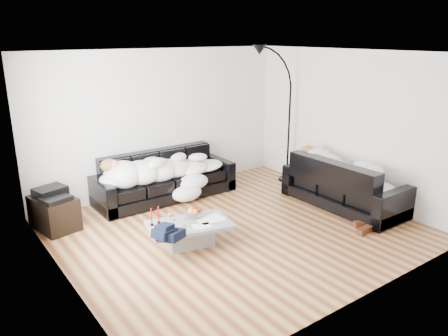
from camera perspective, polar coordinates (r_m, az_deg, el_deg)
ground at (r=6.70m, az=1.52°, el=-8.00°), size 5.00×5.00×0.00m
wall_back at (r=8.11m, az=-8.16°, el=6.01°), size 5.00×0.02×2.60m
wall_left at (r=5.19m, az=-20.88°, el=-1.38°), size 0.02×4.50×2.60m
wall_right at (r=7.99m, az=16.05°, el=5.35°), size 0.02×4.50×2.60m
ceiling at (r=6.06m, az=1.72°, el=14.83°), size 5.00×5.00×0.00m
sofa_back at (r=7.85m, az=-7.69°, el=-1.04°), size 2.52×0.87×0.82m
sofa_right at (r=7.68m, az=15.43°, el=-1.85°), size 0.90×2.10×0.85m
sleeper_back at (r=7.74m, az=-7.58°, el=0.41°), size 2.13×0.74×0.43m
sleeper_right at (r=7.61m, az=15.56°, el=-0.33°), size 0.76×1.80×0.44m
teal_cushion at (r=7.94m, az=11.70°, el=1.29°), size 0.42×0.38×0.20m
coffee_table at (r=6.19m, az=-4.50°, el=-8.58°), size 1.25×0.89×0.33m
fruit_bowl at (r=6.28m, az=-3.95°, el=-5.80°), size 0.25×0.25×0.14m
wine_glass_a at (r=6.10m, az=-7.11°, el=-6.53°), size 0.08×0.08×0.16m
wine_glass_b at (r=5.95m, az=-6.65°, el=-7.07°), size 0.08×0.08×0.18m
wine_glass_c at (r=6.01m, az=-5.20°, el=-6.80°), size 0.08×0.08×0.17m
candle_left at (r=6.06m, az=-9.45°, el=-6.35°), size 0.05×0.05×0.25m
candle_right at (r=6.11m, az=-8.54°, el=-6.09°), size 0.06×0.06×0.25m
newspaper_a at (r=6.22m, az=-1.78°, el=-6.63°), size 0.40×0.31×0.01m
newspaper_b at (r=6.01m, az=-2.92°, el=-7.55°), size 0.29×0.24×0.01m
navy_jacket at (r=5.64m, az=-7.58°, el=-7.59°), size 0.42×0.38×0.18m
shoes at (r=6.96m, az=17.80°, el=-7.37°), size 0.51×0.39×0.11m
av_cabinet at (r=7.11m, az=-21.28°, el=-5.49°), size 0.64×0.82×0.50m
stereo at (r=7.00m, az=-21.56°, el=-3.09°), size 0.52×0.45×0.13m
floor_lamp at (r=8.66m, az=8.50°, el=5.82°), size 0.90×0.50×2.34m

